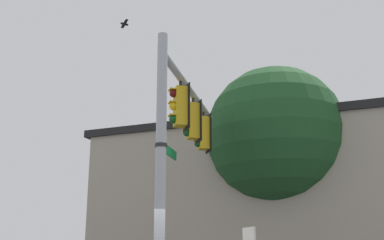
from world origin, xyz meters
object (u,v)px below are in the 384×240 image
object	(u,v)px
traffic_light_mid_outer	(203,133)
traffic_light_mid_inner	(192,121)
traffic_light_nearest_pole	(180,106)
bird_flying	(124,24)
street_name_sign	(166,149)

from	to	relation	value
traffic_light_mid_outer	traffic_light_mid_inner	bearing A→B (deg)	149.86
traffic_light_mid_inner	traffic_light_mid_outer	world-z (taller)	same
traffic_light_nearest_pole	traffic_light_mid_outer	bearing A→B (deg)	-30.14
traffic_light_mid_outer	bird_flying	xyz separation A→B (m)	(-0.54, 2.71, 3.14)
traffic_light_mid_inner	street_name_sign	distance (m)	3.09
traffic_light_mid_outer	street_name_sign	bearing A→B (deg)	150.10
traffic_light_mid_inner	street_name_sign	bearing A→B (deg)	150.23
traffic_light_mid_inner	bird_flying	world-z (taller)	bird_flying
traffic_light_nearest_pole	street_name_sign	xyz separation A→B (m)	(-1.11, 0.63, -1.40)
traffic_light_mid_inner	traffic_light_mid_outer	xyz separation A→B (m)	(1.28, -0.74, 0.00)
traffic_light_nearest_pole	street_name_sign	size ratio (longest dim) A/B	1.04
traffic_light_mid_outer	bird_flying	world-z (taller)	bird_flying
traffic_light_nearest_pole	traffic_light_mid_inner	distance (m)	1.48
traffic_light_nearest_pole	street_name_sign	distance (m)	1.90
traffic_light_mid_inner	street_name_sign	world-z (taller)	traffic_light_mid_inner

